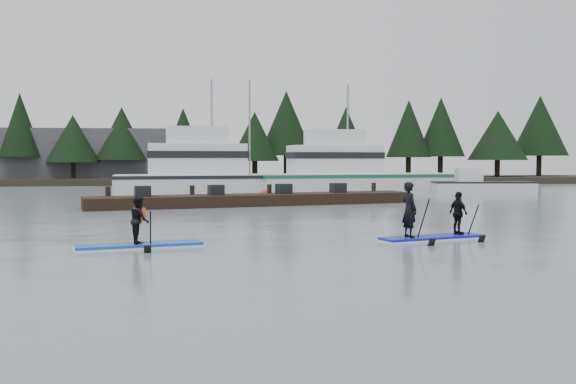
{
  "coord_description": "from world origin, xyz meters",
  "views": [
    {
      "loc": [
        -2.67,
        -17.11,
        2.32
      ],
      "look_at": [
        0.0,
        6.0,
        1.1
      ],
      "focal_mm": 40.0,
      "sensor_mm": 36.0,
      "label": 1
    }
  ],
  "objects": [
    {
      "name": "ground",
      "position": [
        0.0,
        0.0,
        0.0
      ],
      "size": [
        160.0,
        160.0,
        0.0
      ],
      "primitive_type": "plane",
      "color": "slate",
      "rests_on": "ground"
    },
    {
      "name": "fishing_boat_large",
      "position": [
        -2.53,
        30.32,
        0.67
      ],
      "size": [
        15.94,
        5.96,
        9.02
      ],
      "rotation": [
        0.0,
        0.0,
        0.11
      ],
      "color": "silver",
      "rests_on": "ground"
    },
    {
      "name": "buoy_c",
      "position": [
        12.93,
        27.13,
        0.0
      ],
      "size": [
        0.53,
        0.53,
        0.53
      ],
      "primitive_type": "sphere",
      "color": "red",
      "rests_on": "ground"
    },
    {
      "name": "floating_dock",
      "position": [
        -0.64,
        14.56,
        0.27
      ],
      "size": [
        16.47,
        6.0,
        0.55
      ],
      "primitive_type": "cube",
      "rotation": [
        0.0,
        0.0,
        0.24
      ],
      "color": "black",
      "rests_on": "ground"
    },
    {
      "name": "paddleboard_duo",
      "position": [
        3.5,
        0.46,
        0.58
      ],
      "size": [
        3.28,
        1.67,
        2.14
      ],
      "rotation": [
        0.0,
        0.0,
        0.3
      ],
      "color": "#1217A9",
      "rests_on": "ground"
    },
    {
      "name": "treeline",
      "position": [
        0.0,
        42.0,
        0.0
      ],
      "size": [
        60.0,
        4.0,
        8.0
      ],
      "primitive_type": null,
      "color": "black",
      "rests_on": "ground"
    },
    {
      "name": "far_shore",
      "position": [
        0.0,
        42.0,
        0.3
      ],
      "size": [
        70.0,
        8.0,
        0.6
      ],
      "primitive_type": "cube",
      "color": "#2D281E",
      "rests_on": "ground"
    },
    {
      "name": "skiff",
      "position": [
        15.24,
        23.93,
        0.39
      ],
      "size": [
        6.77,
        2.66,
        0.77
      ],
      "primitive_type": "cube",
      "rotation": [
        0.0,
        0.0,
        -0.1
      ],
      "color": "silver",
      "rests_on": "ground"
    },
    {
      "name": "paddleboard_solo",
      "position": [
        -4.6,
        -0.25,
        0.43
      ],
      "size": [
        3.3,
        1.55,
        1.81
      ],
      "rotation": [
        0.0,
        0.0,
        0.25
      ],
      "color": "#1348B8",
      "rests_on": "ground"
    },
    {
      "name": "buoy_b",
      "position": [
        0.46,
        22.17,
        0.0
      ],
      "size": [
        0.53,
        0.53,
        0.53
      ],
      "primitive_type": "sphere",
      "color": "red",
      "rests_on": "ground"
    },
    {
      "name": "fishing_boat_medium",
      "position": [
        7.64,
        30.46,
        0.63
      ],
      "size": [
        15.27,
        6.06,
        8.79
      ],
      "rotation": [
        0.0,
        0.0,
        0.12
      ],
      "color": "silver",
      "rests_on": "ground"
    },
    {
      "name": "waterfront_building",
      "position": [
        -14.0,
        44.0,
        2.5
      ],
      "size": [
        18.0,
        6.0,
        5.0
      ],
      "primitive_type": "cube",
      "color": "#4C4C51",
      "rests_on": "ground"
    }
  ]
}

